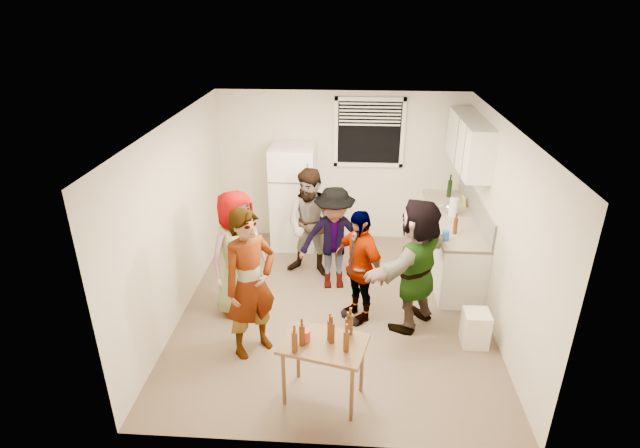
# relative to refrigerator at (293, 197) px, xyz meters

# --- Properties ---
(room) EXTENTS (4.00, 4.50, 2.50)m
(room) POSITION_rel_refrigerator_xyz_m (0.75, -1.88, -0.85)
(room) COLOR silver
(room) RESTS_ON ground
(window) EXTENTS (1.12, 0.10, 1.06)m
(window) POSITION_rel_refrigerator_xyz_m (1.20, 0.33, 1.00)
(window) COLOR white
(window) RESTS_ON room
(refrigerator) EXTENTS (0.70, 0.70, 1.70)m
(refrigerator) POSITION_rel_refrigerator_xyz_m (0.00, 0.00, 0.00)
(refrigerator) COLOR white
(refrigerator) RESTS_ON ground
(counter_lower) EXTENTS (0.60, 2.20, 0.86)m
(counter_lower) POSITION_rel_refrigerator_xyz_m (2.45, -0.73, -0.42)
(counter_lower) COLOR white
(counter_lower) RESTS_ON ground
(countertop) EXTENTS (0.64, 2.22, 0.04)m
(countertop) POSITION_rel_refrigerator_xyz_m (2.45, -0.73, 0.03)
(countertop) COLOR #B9AB93
(countertop) RESTS_ON counter_lower
(backsplash) EXTENTS (0.03, 2.20, 0.36)m
(backsplash) POSITION_rel_refrigerator_xyz_m (2.74, -0.73, 0.23)
(backsplash) COLOR beige
(backsplash) RESTS_ON countertop
(upper_cabinets) EXTENTS (0.34, 1.60, 0.70)m
(upper_cabinets) POSITION_rel_refrigerator_xyz_m (2.58, -0.53, 1.10)
(upper_cabinets) COLOR white
(upper_cabinets) RESTS_ON room
(kettle) EXTENTS (0.26, 0.23, 0.19)m
(kettle) POSITION_rel_refrigerator_xyz_m (2.40, -0.58, 0.05)
(kettle) COLOR silver
(kettle) RESTS_ON countertop
(paper_towel) EXTENTS (0.12, 0.12, 0.27)m
(paper_towel) POSITION_rel_refrigerator_xyz_m (2.43, -0.71, 0.05)
(paper_towel) COLOR white
(paper_towel) RESTS_ON countertop
(wine_bottle) EXTENTS (0.07, 0.07, 0.28)m
(wine_bottle) POSITION_rel_refrigerator_xyz_m (2.50, 0.04, 0.05)
(wine_bottle) COLOR black
(wine_bottle) RESTS_ON countertop
(beer_bottle_counter) EXTENTS (0.06, 0.06, 0.22)m
(beer_bottle_counter) POSITION_rel_refrigerator_xyz_m (2.35, -1.33, 0.05)
(beer_bottle_counter) COLOR #47230C
(beer_bottle_counter) RESTS_ON countertop
(blue_cup) EXTENTS (0.10, 0.10, 0.13)m
(blue_cup) POSITION_rel_refrigerator_xyz_m (2.19, -1.53, 0.05)
(blue_cup) COLOR blue
(blue_cup) RESTS_ON countertop
(picture_frame) EXTENTS (0.02, 0.17, 0.14)m
(picture_frame) POSITION_rel_refrigerator_xyz_m (2.67, -0.31, 0.12)
(picture_frame) COLOR #DECD59
(picture_frame) RESTS_ON countertop
(trash_bin) EXTENTS (0.30, 0.30, 0.44)m
(trash_bin) POSITION_rel_refrigerator_xyz_m (2.46, -2.52, -0.60)
(trash_bin) COLOR white
(trash_bin) RESTS_ON ground
(serving_table) EXTENTS (0.94, 0.74, 0.71)m
(serving_table) POSITION_rel_refrigerator_xyz_m (0.70, -3.52, -0.85)
(serving_table) COLOR brown
(serving_table) RESTS_ON ground
(beer_bottle_table) EXTENTS (0.05, 0.05, 0.21)m
(beer_bottle_table) POSITION_rel_refrigerator_xyz_m (0.93, -3.39, -0.14)
(beer_bottle_table) COLOR #47230C
(beer_bottle_table) RESTS_ON serving_table
(red_cup) EXTENTS (0.10, 0.10, 0.13)m
(red_cup) POSITION_rel_refrigerator_xyz_m (0.52, -3.51, -0.14)
(red_cup) COLOR red
(red_cup) RESTS_ON serving_table
(guest_grey) EXTENTS (1.82, 1.75, 0.54)m
(guest_grey) POSITION_rel_refrigerator_xyz_m (-0.48, -2.00, -0.85)
(guest_grey) COLOR #979797
(guest_grey) RESTS_ON ground
(guest_stripe) EXTENTS (1.72, 1.76, 0.43)m
(guest_stripe) POSITION_rel_refrigerator_xyz_m (-0.16, -2.79, -0.85)
(guest_stripe) COLOR #141933
(guest_stripe) RESTS_ON ground
(guest_back_left) EXTENTS (1.13, 1.78, 0.62)m
(guest_back_left) POSITION_rel_refrigerator_xyz_m (0.38, -0.96, -0.85)
(guest_back_left) COLOR #533624
(guest_back_left) RESTS_ON ground
(guest_back_right) EXTENTS (1.16, 1.62, 0.56)m
(guest_back_right) POSITION_rel_refrigerator_xyz_m (0.72, -1.30, -0.85)
(guest_back_right) COLOR #434348
(guest_back_right) RESTS_ON ground
(guest_black) EXTENTS (1.74, 1.64, 0.37)m
(guest_black) POSITION_rel_refrigerator_xyz_m (1.06, -2.06, -0.85)
(guest_black) COLOR black
(guest_black) RESTS_ON ground
(guest_orange) EXTENTS (2.33, 2.31, 0.51)m
(guest_orange) POSITION_rel_refrigerator_xyz_m (1.75, -2.15, -0.85)
(guest_orange) COLOR #E88550
(guest_orange) RESTS_ON ground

